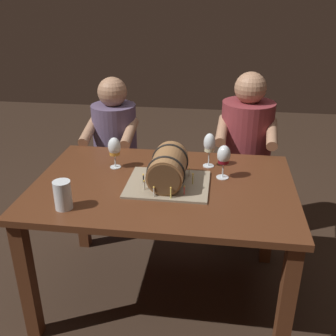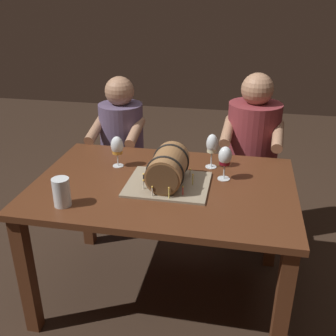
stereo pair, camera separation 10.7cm
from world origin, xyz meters
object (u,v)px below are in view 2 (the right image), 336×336
at_px(beer_pint, 62,193).
at_px(wine_glass_white, 212,145).
at_px(dining_table, 164,200).
at_px(wine_glass_amber, 117,147).
at_px(wine_glass_red, 225,158).
at_px(person_seated_right, 250,165).
at_px(barrel_cake, 168,170).
at_px(person_seated_left, 123,161).

bearing_deg(beer_pint, wine_glass_white, 41.34).
bearing_deg(dining_table, wine_glass_white, 48.58).
xyz_separation_m(wine_glass_amber, wine_glass_red, (0.62, -0.05, 0.01)).
distance_m(wine_glass_white, person_seated_right, 0.62).
relative_size(wine_glass_white, person_seated_right, 0.17).
height_order(barrel_cake, person_seated_left, person_seated_left).
distance_m(wine_glass_amber, wine_glass_red, 0.62).
distance_m(wine_glass_amber, person_seated_left, 0.69).
height_order(dining_table, beer_pint, beer_pint).
bearing_deg(barrel_cake, wine_glass_amber, 151.31).
xyz_separation_m(barrel_cake, wine_glass_red, (0.29, 0.13, 0.04)).
height_order(wine_glass_red, person_seated_right, person_seated_right).
distance_m(wine_glass_red, person_seated_left, 1.06).
bearing_deg(wine_glass_red, barrel_cake, -155.32).
distance_m(wine_glass_white, person_seated_left, 0.92).
height_order(wine_glass_amber, wine_glass_red, wine_glass_red).
xyz_separation_m(dining_table, wine_glass_amber, (-0.31, 0.17, 0.23)).
bearing_deg(person_seated_right, wine_glass_amber, -143.53).
bearing_deg(wine_glass_amber, person_seated_right, 36.47).
relative_size(barrel_cake, beer_pint, 3.07).
xyz_separation_m(wine_glass_red, person_seated_left, (-0.78, 0.62, -0.36)).
relative_size(dining_table, wine_glass_white, 6.85).
xyz_separation_m(wine_glass_white, person_seated_left, (-0.69, 0.48, -0.36)).
bearing_deg(beer_pint, person_seated_right, 49.81).
distance_m(barrel_cake, beer_pint, 0.55).
relative_size(wine_glass_white, wine_glass_amber, 1.10).
bearing_deg(wine_glass_white, dining_table, -131.42).
distance_m(dining_table, wine_glass_red, 0.41).
bearing_deg(wine_glass_white, barrel_cake, -126.30).
distance_m(barrel_cake, wine_glass_amber, 0.38).
xyz_separation_m(wine_glass_amber, person_seated_right, (0.77, 0.57, -0.30)).
distance_m(barrel_cake, person_seated_left, 0.95).
bearing_deg(wine_glass_red, wine_glass_white, 120.21).
bearing_deg(wine_glass_red, person_seated_right, 76.23).
xyz_separation_m(beer_pint, person_seated_left, (-0.04, 1.06, -0.29)).
relative_size(wine_glass_white, wine_glass_red, 1.07).
distance_m(dining_table, person_seated_left, 0.88).
distance_m(wine_glass_amber, beer_pint, 0.51).
distance_m(barrel_cake, person_seated_right, 0.91).
xyz_separation_m(dining_table, person_seated_left, (-0.47, 0.74, -0.12)).
relative_size(barrel_cake, person_seated_left, 0.38).
bearing_deg(barrel_cake, wine_glass_white, 53.70).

